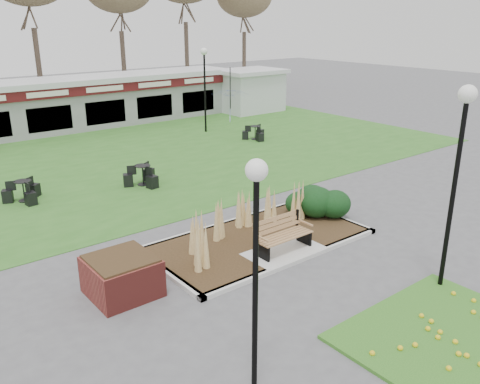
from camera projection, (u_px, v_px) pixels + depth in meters
ground at (287, 257)px, 13.89m from camera, size 100.00×100.00×0.00m
lawn at (103, 163)px, 22.76m from camera, size 34.00×16.00×0.02m
flower_bed at (441, 332)px, 10.47m from camera, size 4.20×3.00×0.16m
planting_bed at (287, 219)px, 15.52m from camera, size 6.75×3.40×1.27m
park_bench at (282, 234)px, 13.88m from camera, size 1.70×0.66×0.93m
brick_planter at (122, 276)px, 11.89m from camera, size 1.50×1.50×0.95m
food_pavilion at (40, 106)px, 28.17m from camera, size 24.60×3.40×2.90m
service_hut at (250, 90)px, 34.66m from camera, size 4.40×3.40×2.83m
lamp_post_near_left at (256, 230)px, 7.87m from camera, size 0.35×0.35×4.24m
lamp_post_near_right at (460, 145)px, 11.18m from camera, size 0.40×0.40×4.86m
lamp_post_far_right at (204, 71)px, 27.72m from camera, size 0.38×0.38×4.61m
bistro_set_b at (24, 194)px, 17.93m from camera, size 1.40×1.29×0.75m
bistro_set_c at (143, 178)px, 19.66m from camera, size 1.46×1.37×0.78m
bistro_set_d at (255, 135)px, 26.94m from camera, size 1.32×1.28×0.72m
patio_umbrella at (230, 106)px, 27.68m from camera, size 2.56×2.58×2.53m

